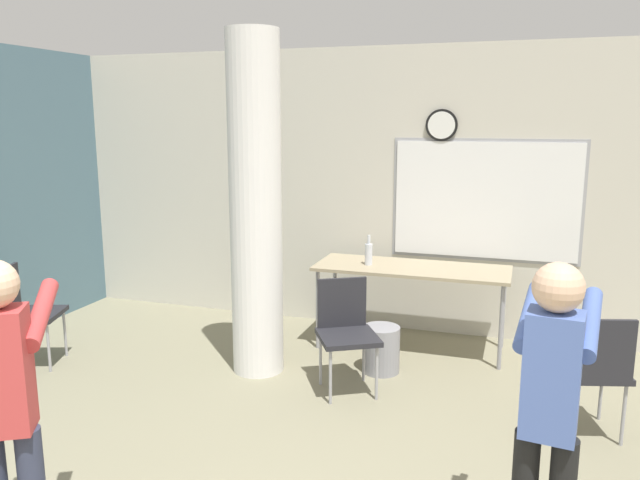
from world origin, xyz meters
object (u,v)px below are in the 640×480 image
object	(u,v)px
chair_table_front	(346,327)
chair_by_left_wall	(25,308)
person_playing_side	(550,405)
person_playing_front	(6,401)
chair_mid_room	(593,365)
bottle_on_table	(369,253)
folding_table	(412,272)

from	to	relation	value
chair_table_front	chair_by_left_wall	distance (m)	2.79
chair_by_left_wall	person_playing_side	size ratio (longest dim) A/B	0.56
person_playing_side	person_playing_front	distance (m)	2.35
chair_mid_room	person_playing_side	xyz separation A→B (m)	(-0.34, -1.58, 0.40)
bottle_on_table	chair_by_left_wall	xyz separation A→B (m)	(-2.70, -1.38, -0.38)
chair_mid_room	person_playing_side	world-z (taller)	person_playing_side
folding_table	chair_by_left_wall	bearing A→B (deg)	-155.19
bottle_on_table	chair_mid_room	distance (m)	2.24
folding_table	chair_mid_room	xyz separation A→B (m)	(1.43, -1.29, -0.22)
chair_by_left_wall	chair_mid_room	bearing A→B (deg)	1.81
chair_by_left_wall	bottle_on_table	bearing A→B (deg)	27.17
chair_by_left_wall	chair_mid_room	world-z (taller)	same
chair_by_left_wall	person_playing_side	xyz separation A→B (m)	(4.19, -1.44, 0.40)
chair_table_front	chair_mid_room	size ratio (longest dim) A/B	1.00
folding_table	bottle_on_table	xyz separation A→B (m)	(-0.40, -0.05, 0.16)
bottle_on_table	chair_by_left_wall	distance (m)	3.06
bottle_on_table	chair_mid_room	size ratio (longest dim) A/B	0.32
folding_table	bottle_on_table	bearing A→B (deg)	-173.40
person_playing_front	chair_mid_room	bearing A→B (deg)	41.28
chair_table_front	person_playing_side	world-z (taller)	person_playing_side
chair_mid_room	chair_table_front	bearing A→B (deg)	172.29
chair_table_front	chair_mid_room	xyz separation A→B (m)	(1.76, -0.24, 0.00)
folding_table	bottle_on_table	distance (m)	0.43
chair_by_left_wall	person_playing_side	world-z (taller)	person_playing_side
bottle_on_table	person_playing_side	distance (m)	3.19
bottle_on_table	chair_mid_room	world-z (taller)	bottle_on_table
folding_table	person_playing_side	world-z (taller)	person_playing_side
chair_by_left_wall	person_playing_front	size ratio (longest dim) A/B	0.56
folding_table	person_playing_front	xyz separation A→B (m)	(-1.16, -3.56, 0.18)
chair_mid_room	person_playing_side	bearing A→B (deg)	-102.28
folding_table	chair_table_front	distance (m)	1.12
chair_table_front	person_playing_front	size ratio (longest dim) A/B	0.56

